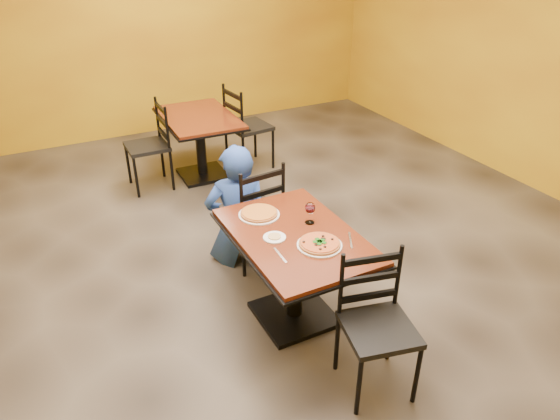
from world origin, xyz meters
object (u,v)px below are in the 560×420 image
chair_main_near (379,330)px  plate_far (259,215)px  table_main (295,257)px  pizza_far (259,213)px  side_plate (274,237)px  chair_second_left (147,147)px  chair_second_right (249,127)px  wine_glass (310,212)px  table_second (200,132)px  pizza_main (320,243)px  diner (237,204)px  plate_main (319,245)px  chair_main_far (251,211)px

chair_main_near → plate_far: bearing=114.9°
table_main → chair_main_near: bearing=-80.5°
pizza_far → side_plate: bearing=-97.0°
chair_main_near → side_plate: chair_main_near is taller
plate_far → pizza_far: 0.02m
chair_second_left → chair_second_right: size_ratio=0.95×
chair_main_near → chair_second_left: chair_second_left is taller
table_main → side_plate: size_ratio=7.69×
plate_far → wine_glass: 0.40m
chair_second_left → side_plate: size_ratio=6.09×
table_main → chair_second_right: (0.86, 2.73, -0.05)m
table_second → table_main: bearing=-95.0°
chair_second_left → pizza_main: size_ratio=3.43×
table_main → chair_second_left: size_ratio=1.26×
table_second → wine_glass: size_ratio=6.66×
chair_main_near → diner: size_ratio=0.86×
pizza_far → wine_glass: size_ratio=1.56×
chair_second_right → wine_glass: (-0.69, -2.64, 0.33)m
chair_second_right → wine_glass: chair_second_right is taller
chair_main_near → side_plate: bearing=122.0°
diner → table_second: bearing=-81.3°
wine_glass → chair_second_left: bearing=101.8°
chair_main_near → plate_main: 0.69m
plate_main → side_plate: bearing=135.1°
table_main → chair_second_left: (-0.38, 2.73, -0.07)m
chair_second_left → plate_main: (0.46, -2.93, 0.27)m
side_plate → plate_far: bearing=83.0°
table_main → chair_second_right: bearing=72.6°
chair_second_left → plate_main: bearing=9.3°
plate_far → pizza_far: pizza_far is taller
table_main → pizza_far: size_ratio=4.39×
chair_main_near → chair_second_right: chair_second_right is taller
pizza_far → wine_glass: (0.28, -0.27, 0.07)m
chair_main_far → chair_second_left: (-0.43, 1.86, 0.00)m
table_second → plate_main: bearing=-93.2°
chair_main_far → plate_main: 1.11m
chair_main_near → plate_main: bearing=109.0°
chair_main_far → pizza_far: (-0.16, -0.51, 0.29)m
table_main → side_plate: (-0.16, 0.02, 0.20)m
chair_main_near → wine_glass: (0.03, 0.92, 0.37)m
plate_far → table_second: bearing=81.6°
chair_main_far → chair_second_left: chair_second_left is taller
chair_second_left → plate_far: size_ratio=3.15×
chair_main_far → plate_far: (-0.16, -0.51, 0.27)m
chair_main_far → chair_second_right: size_ratio=0.95×
diner → plate_main: diner is taller
table_second → plate_far: size_ratio=3.87×
table_main → wine_glass: wine_glass is taller
side_plate → plate_main: bearing=-44.9°
wine_glass → table_second: bearing=88.5°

